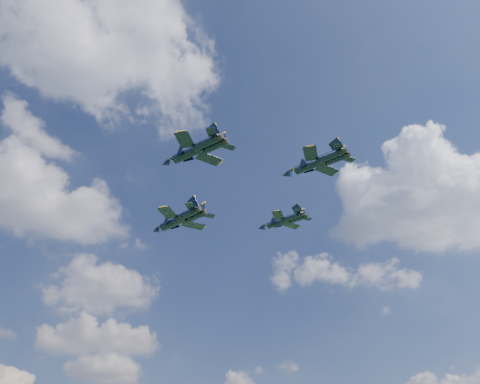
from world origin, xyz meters
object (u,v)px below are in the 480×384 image
object	(u,v)px
jet_right	(277,223)
jet_slot	(308,166)
jet_lead	(173,223)
jet_left	(187,154)

from	to	relation	value
jet_right	jet_slot	xyz separation A→B (m)	(-5.77, -22.72, 0.09)
jet_right	jet_slot	size ratio (longest dim) A/B	0.91
jet_right	jet_lead	bearing A→B (deg)	132.93
jet_lead	jet_left	distance (m)	22.62
jet_lead	jet_left	xyz separation A→B (m)	(-4.61, -21.92, 3.20)
jet_left	jet_lead	bearing A→B (deg)	47.91
jet_slot	jet_lead	bearing A→B (deg)	90.72
jet_left	jet_slot	distance (m)	23.34
jet_left	jet_right	bearing A→B (deg)	-2.51
jet_lead	jet_right	size ratio (longest dim) A/B	1.31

